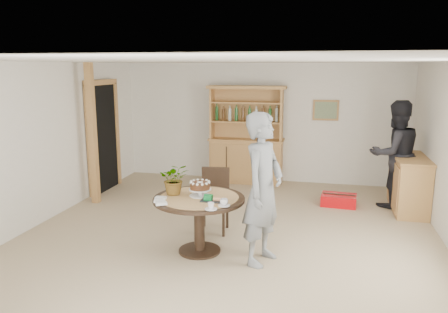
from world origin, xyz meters
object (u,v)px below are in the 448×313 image
Objects in this scene: dining_table at (199,208)px; teen_boy at (263,189)px; dining_chair at (214,195)px; adult_person at (395,154)px; red_suitcase at (339,200)px; hutch at (246,150)px; sideboard at (409,184)px.

dining_table is 0.92m from teen_boy.
adult_person is (2.77, 1.81, 0.40)m from dining_chair.
red_suitcase is (1.86, 2.46, -0.50)m from dining_table.
sideboard is (3.04, -1.24, -0.22)m from hutch.
adult_person is (-0.24, 0.19, 0.46)m from sideboard.
adult_person reaches higher than sideboard.
dining_table is 1.27× the size of dining_chair.
hutch is 1.70× the size of dining_table.
sideboard is at bearing 4.58° from red_suitcase.
hutch is at bearing 86.50° from dining_chair.
sideboard is at bearing 39.27° from dining_table.
adult_person reaches higher than dining_chair.
sideboard reaches higher than red_suitcase.
hutch is at bearing 31.43° from teen_boy.
dining_chair is at bearing 90.40° from dining_table.
adult_person is (2.76, 2.64, 0.33)m from dining_table.
sideboard is 3.42m from dining_chair.
dining_chair is at bearing -89.34° from hutch.
dining_chair is 1.33m from teen_boy.
hutch is 2.16× the size of dining_chair.
hutch is 2.34m from red_suitcase.
dining_table is at bearing -122.28° from red_suitcase.
hutch reaches higher than sideboard.
dining_table is at bearing -89.39° from hutch.
dining_chair is (-3.01, -1.62, 0.06)m from sideboard.
teen_boy is at bearing -130.11° from sideboard.
dining_table is at bearing 101.54° from teen_boy.
hutch is 3.91m from teen_boy.
dining_chair is 0.50× the size of adult_person.
teen_boy is (0.85, -0.10, 0.35)m from dining_table.
sideboard is 0.55m from adult_person.
adult_person reaches higher than red_suitcase.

